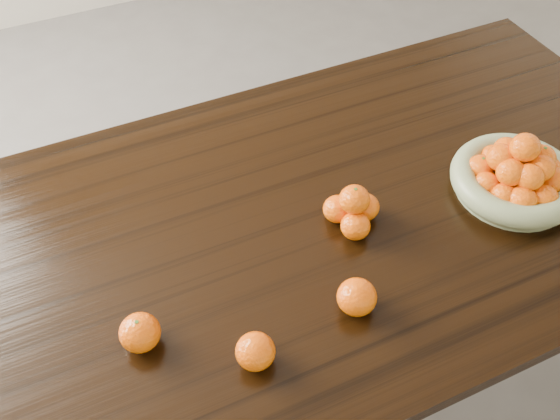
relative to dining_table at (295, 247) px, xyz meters
name	(u,v)px	position (x,y,z in m)	size (l,w,h in m)	color
ground	(291,380)	(0.00, 0.00, -0.66)	(5.00, 5.00, 0.00)	#52504D
dining_table	(295,247)	(0.00, 0.00, 0.00)	(2.00, 1.00, 0.75)	black
fruit_bowl	(517,175)	(0.51, -0.12, 0.14)	(0.30, 0.30, 0.16)	gray
orange_pyramid	(353,210)	(0.11, -0.06, 0.13)	(0.12, 0.13, 0.11)	#E56106
loose_orange_0	(140,333)	(-0.40, -0.16, 0.13)	(0.08, 0.08, 0.07)	#E56106
loose_orange_1	(255,351)	(-0.22, -0.28, 0.12)	(0.08, 0.08, 0.07)	#E56106
loose_orange_2	(357,297)	(0.01, -0.26, 0.13)	(0.08, 0.08, 0.07)	#E56106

